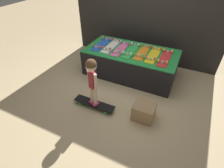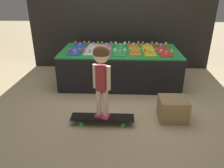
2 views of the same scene
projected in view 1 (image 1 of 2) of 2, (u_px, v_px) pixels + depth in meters
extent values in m
plane|color=tan|center=(120.00, 87.00, 3.66)|extent=(16.00, 16.00, 0.00)
cube|color=black|center=(146.00, 14.00, 3.95)|extent=(3.58, 0.10, 2.25)
cube|color=black|center=(130.00, 63.00, 3.88)|extent=(1.95, 0.98, 0.56)
cube|color=#23893D|center=(131.00, 51.00, 3.70)|extent=(1.95, 0.98, 0.02)
cube|color=blue|center=(102.00, 44.00, 3.94)|extent=(0.19, 0.73, 0.01)
cube|color=#B7B7BC|center=(107.00, 39.00, 4.09)|extent=(0.04, 0.04, 0.05)
cylinder|color=#D84C4C|center=(110.00, 39.00, 4.04)|extent=(0.03, 0.05, 0.05)
cylinder|color=#D84C4C|center=(104.00, 37.00, 4.10)|extent=(0.03, 0.05, 0.05)
cube|color=#B7B7BC|center=(96.00, 47.00, 3.74)|extent=(0.04, 0.04, 0.05)
cylinder|color=#D84C4C|center=(100.00, 47.00, 3.70)|extent=(0.03, 0.05, 0.05)
cylinder|color=#D84C4C|center=(93.00, 45.00, 3.76)|extent=(0.03, 0.05, 0.05)
cube|color=white|center=(112.00, 46.00, 3.86)|extent=(0.19, 0.73, 0.01)
cube|color=#B7B7BC|center=(116.00, 41.00, 4.02)|extent=(0.04, 0.04, 0.05)
cylinder|color=#D84C4C|center=(119.00, 40.00, 3.97)|extent=(0.03, 0.05, 0.05)
cylinder|color=#D84C4C|center=(113.00, 39.00, 4.03)|extent=(0.03, 0.05, 0.05)
cube|color=#B7B7BC|center=(107.00, 49.00, 3.67)|extent=(0.04, 0.04, 0.05)
cylinder|color=#D84C4C|center=(110.00, 49.00, 3.63)|extent=(0.03, 0.05, 0.05)
cylinder|color=#D84C4C|center=(103.00, 47.00, 3.68)|extent=(0.03, 0.05, 0.05)
cube|color=pink|center=(121.00, 49.00, 3.76)|extent=(0.19, 0.73, 0.01)
cube|color=#B7B7BC|center=(125.00, 43.00, 3.91)|extent=(0.04, 0.04, 0.05)
cylinder|color=green|center=(128.00, 43.00, 3.87)|extent=(0.03, 0.05, 0.05)
cylinder|color=green|center=(122.00, 41.00, 3.92)|extent=(0.03, 0.05, 0.05)
cube|color=#B7B7BC|center=(116.00, 52.00, 3.57)|extent=(0.04, 0.04, 0.05)
cylinder|color=green|center=(120.00, 52.00, 3.52)|extent=(0.03, 0.05, 0.05)
cylinder|color=green|center=(113.00, 50.00, 3.58)|extent=(0.03, 0.05, 0.05)
cube|color=green|center=(131.00, 51.00, 3.68)|extent=(0.19, 0.73, 0.01)
cube|color=#B7B7BC|center=(135.00, 45.00, 3.83)|extent=(0.04, 0.04, 0.05)
cylinder|color=white|center=(139.00, 45.00, 3.79)|extent=(0.03, 0.05, 0.05)
cylinder|color=white|center=(132.00, 43.00, 3.85)|extent=(0.03, 0.05, 0.05)
cube|color=#B7B7BC|center=(127.00, 54.00, 3.49)|extent=(0.04, 0.04, 0.05)
cylinder|color=white|center=(131.00, 54.00, 3.45)|extent=(0.03, 0.05, 0.05)
cylinder|color=white|center=(123.00, 52.00, 3.50)|extent=(0.03, 0.05, 0.05)
cube|color=orange|center=(143.00, 52.00, 3.63)|extent=(0.19, 0.73, 0.01)
cube|color=#B7B7BC|center=(146.00, 46.00, 3.78)|extent=(0.04, 0.04, 0.05)
cylinder|color=green|center=(150.00, 46.00, 3.74)|extent=(0.03, 0.05, 0.05)
cylinder|color=green|center=(143.00, 45.00, 3.79)|extent=(0.03, 0.05, 0.05)
cube|color=#B7B7BC|center=(139.00, 56.00, 3.44)|extent=(0.04, 0.04, 0.05)
cylinder|color=green|center=(143.00, 56.00, 3.39)|extent=(0.03, 0.05, 0.05)
cylinder|color=green|center=(135.00, 54.00, 3.45)|extent=(0.03, 0.05, 0.05)
cube|color=yellow|center=(153.00, 55.00, 3.53)|extent=(0.19, 0.73, 0.01)
cube|color=#B7B7BC|center=(157.00, 49.00, 3.69)|extent=(0.04, 0.04, 0.05)
cylinder|color=#D84C4C|center=(161.00, 48.00, 3.64)|extent=(0.03, 0.05, 0.05)
cylinder|color=#D84C4C|center=(153.00, 47.00, 3.70)|extent=(0.03, 0.05, 0.05)
cube|color=#B7B7BC|center=(150.00, 59.00, 3.34)|extent=(0.04, 0.04, 0.05)
cylinder|color=#D84C4C|center=(155.00, 59.00, 3.30)|extent=(0.03, 0.05, 0.05)
cylinder|color=#D84C4C|center=(147.00, 57.00, 3.35)|extent=(0.03, 0.05, 0.05)
cube|color=red|center=(165.00, 58.00, 3.43)|extent=(0.19, 0.73, 0.01)
cube|color=#B7B7BC|center=(168.00, 52.00, 3.59)|extent=(0.04, 0.04, 0.05)
cylinder|color=yellow|center=(172.00, 51.00, 3.54)|extent=(0.03, 0.05, 0.05)
cylinder|color=yellow|center=(164.00, 50.00, 3.60)|extent=(0.03, 0.05, 0.05)
cube|color=#B7B7BC|center=(162.00, 62.00, 3.24)|extent=(0.04, 0.04, 0.05)
cylinder|color=yellow|center=(167.00, 62.00, 3.20)|extent=(0.03, 0.05, 0.05)
cylinder|color=yellow|center=(158.00, 60.00, 3.25)|extent=(0.03, 0.05, 0.05)
cube|color=black|center=(94.00, 103.00, 3.14)|extent=(0.77, 0.17, 0.01)
cube|color=#B7B7BC|center=(107.00, 109.00, 3.07)|extent=(0.04, 0.04, 0.05)
cylinder|color=green|center=(109.00, 107.00, 3.14)|extent=(0.05, 0.03, 0.05)
cylinder|color=green|center=(105.00, 113.00, 3.04)|extent=(0.05, 0.03, 0.05)
cube|color=#B7B7BC|center=(82.00, 100.00, 3.25)|extent=(0.04, 0.04, 0.05)
cylinder|color=green|center=(85.00, 99.00, 3.31)|extent=(0.05, 0.03, 0.05)
cylinder|color=green|center=(80.00, 104.00, 3.21)|extent=(0.05, 0.03, 0.05)
cube|color=#E03D6B|center=(96.00, 104.00, 3.10)|extent=(0.11, 0.13, 0.03)
cylinder|color=beige|center=(95.00, 96.00, 2.99)|extent=(0.06, 0.06, 0.35)
cube|color=#E03D6B|center=(93.00, 101.00, 3.15)|extent=(0.11, 0.13, 0.03)
cylinder|color=beige|center=(92.00, 93.00, 3.04)|extent=(0.06, 0.06, 0.35)
cube|color=maroon|center=(92.00, 80.00, 2.83)|extent=(0.14, 0.11, 0.31)
cylinder|color=beige|center=(96.00, 82.00, 2.77)|extent=(0.05, 0.05, 0.28)
cylinder|color=beige|center=(89.00, 77.00, 2.86)|extent=(0.05, 0.05, 0.28)
sphere|color=beige|center=(91.00, 66.00, 2.66)|extent=(0.18, 0.18, 0.18)
sphere|color=#4C331E|center=(91.00, 65.00, 2.65)|extent=(0.18, 0.18, 0.18)
cube|color=#A37F56|center=(144.00, 111.00, 2.90)|extent=(0.35, 0.31, 0.29)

